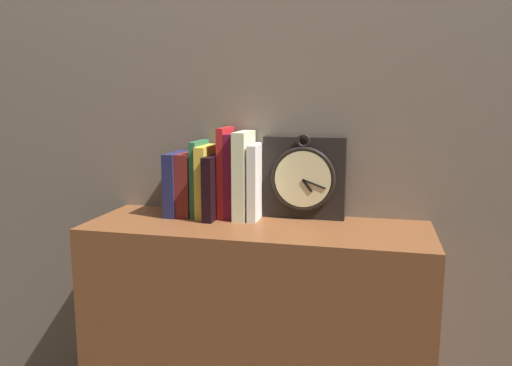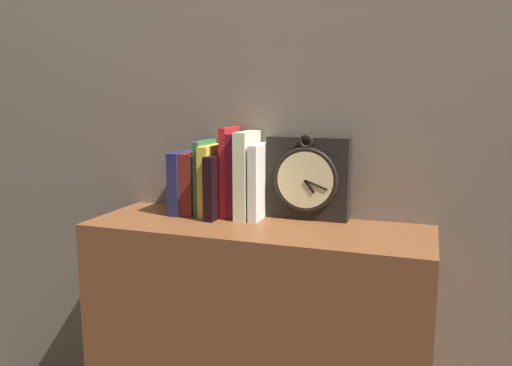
% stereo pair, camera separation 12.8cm
% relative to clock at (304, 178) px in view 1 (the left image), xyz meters
% --- Properties ---
extents(wall_back, '(6.00, 0.05, 2.60)m').
position_rel_clock_xyz_m(wall_back, '(-0.11, 0.06, 0.40)').
color(wall_back, '#756656').
rests_on(wall_back, ground_plane).
extents(bookshelf, '(0.90, 0.30, 0.79)m').
position_rel_clock_xyz_m(bookshelf, '(-0.11, -0.11, -0.51)').
color(bookshelf, brown).
rests_on(bookshelf, ground_plane).
extents(clock, '(0.22, 0.06, 0.23)m').
position_rel_clock_xyz_m(clock, '(0.00, 0.00, 0.00)').
color(clock, black).
rests_on(clock, bookshelf).
extents(book_slot0_navy, '(0.03, 0.13, 0.18)m').
position_rel_clock_xyz_m(book_slot0_navy, '(-0.36, -0.04, -0.02)').
color(book_slot0_navy, '#1D2149').
rests_on(book_slot0_navy, bookshelf).
extents(book_slot1_maroon, '(0.04, 0.13, 0.18)m').
position_rel_clock_xyz_m(book_slot1_maroon, '(-0.32, -0.03, -0.02)').
color(book_slot1_maroon, maroon).
rests_on(book_slot1_maroon, bookshelf).
extents(book_slot2_green, '(0.02, 0.12, 0.21)m').
position_rel_clock_xyz_m(book_slot2_green, '(-0.29, -0.03, -0.01)').
color(book_slot2_green, '#2A6641').
rests_on(book_slot2_green, bookshelf).
extents(book_slot3_yellow, '(0.03, 0.13, 0.20)m').
position_rel_clock_xyz_m(book_slot3_yellow, '(-0.27, -0.04, -0.01)').
color(book_slot3_yellow, yellow).
rests_on(book_slot3_yellow, bookshelf).
extents(book_slot4_black, '(0.03, 0.16, 0.17)m').
position_rel_clock_xyz_m(book_slot4_black, '(-0.24, -0.05, -0.03)').
color(book_slot4_black, black).
rests_on(book_slot4_black, bookshelf).
extents(book_slot5_red, '(0.02, 0.12, 0.25)m').
position_rel_clock_xyz_m(book_slot5_red, '(-0.22, -0.03, 0.01)').
color(book_slot5_red, '#B01D1F').
rests_on(book_slot5_red, bookshelf).
extents(book_slot6_maroon, '(0.02, 0.11, 0.23)m').
position_rel_clock_xyz_m(book_slot6_maroon, '(-0.20, -0.03, 0.00)').
color(book_slot6_maroon, maroon).
rests_on(book_slot6_maroon, bookshelf).
extents(book_slot7_cream, '(0.03, 0.13, 0.24)m').
position_rel_clock_xyz_m(book_slot7_cream, '(-0.16, -0.04, 0.01)').
color(book_slot7_cream, beige).
rests_on(book_slot7_cream, bookshelf).
extents(book_slot8_white, '(0.02, 0.13, 0.21)m').
position_rel_clock_xyz_m(book_slot8_white, '(-0.13, -0.03, -0.01)').
color(book_slot8_white, silver).
rests_on(book_slot8_white, bookshelf).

